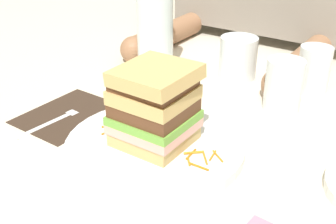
# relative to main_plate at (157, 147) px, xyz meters

# --- Properties ---
(ground_plane) EXTENTS (3.00, 3.00, 0.00)m
(ground_plane) POSITION_rel_main_plate_xyz_m (-0.00, 0.03, -0.01)
(ground_plane) COLOR beige
(main_plate) EXTENTS (0.28, 0.28, 0.02)m
(main_plate) POSITION_rel_main_plate_xyz_m (0.00, 0.00, 0.00)
(main_plate) COLOR white
(main_plate) RESTS_ON ground_plane
(sandwich) EXTENTS (0.11, 0.11, 0.13)m
(sandwich) POSITION_rel_main_plate_xyz_m (0.00, -0.00, 0.07)
(sandwich) COLOR tan
(sandwich) RESTS_ON main_plate
(carrot_shred_0) EXTENTS (0.01, 0.02, 0.00)m
(carrot_shred_0) POSITION_rel_main_plate_xyz_m (-0.07, -0.01, 0.01)
(carrot_shred_0) COLOR orange
(carrot_shred_0) RESTS_ON main_plate
(carrot_shred_1) EXTENTS (0.03, 0.01, 0.00)m
(carrot_shred_1) POSITION_rel_main_plate_xyz_m (-0.08, 0.02, 0.01)
(carrot_shred_1) COLOR orange
(carrot_shred_1) RESTS_ON main_plate
(carrot_shred_2) EXTENTS (0.02, 0.01, 0.00)m
(carrot_shred_2) POSITION_rel_main_plate_xyz_m (-0.08, 0.01, 0.01)
(carrot_shred_2) COLOR orange
(carrot_shred_2) RESTS_ON main_plate
(carrot_shred_3) EXTENTS (0.01, 0.02, 0.00)m
(carrot_shred_3) POSITION_rel_main_plate_xyz_m (-0.09, 0.01, 0.01)
(carrot_shred_3) COLOR orange
(carrot_shred_3) RESTS_ON main_plate
(carrot_shred_4) EXTENTS (0.01, 0.03, 0.00)m
(carrot_shred_4) POSITION_rel_main_plate_xyz_m (-0.07, 0.01, 0.01)
(carrot_shred_4) COLOR orange
(carrot_shred_4) RESTS_ON main_plate
(carrot_shred_5) EXTENTS (0.03, 0.02, 0.00)m
(carrot_shred_5) POSITION_rel_main_plate_xyz_m (-0.09, -0.00, 0.01)
(carrot_shred_5) COLOR orange
(carrot_shred_5) RESTS_ON main_plate
(carrot_shred_6) EXTENTS (0.02, 0.02, 0.00)m
(carrot_shred_6) POSITION_rel_main_plate_xyz_m (-0.09, -0.01, 0.01)
(carrot_shred_6) COLOR orange
(carrot_shred_6) RESTS_ON main_plate
(carrot_shred_7) EXTENTS (0.01, 0.03, 0.00)m
(carrot_shred_7) POSITION_rel_main_plate_xyz_m (-0.08, -0.02, 0.01)
(carrot_shred_7) COLOR orange
(carrot_shred_7) RESTS_ON main_plate
(carrot_shred_8) EXTENTS (0.03, 0.02, 0.00)m
(carrot_shred_8) POSITION_rel_main_plate_xyz_m (-0.06, 0.01, 0.01)
(carrot_shred_8) COLOR orange
(carrot_shred_8) RESTS_ON main_plate
(carrot_shred_9) EXTENTS (0.03, 0.00, 0.00)m
(carrot_shred_9) POSITION_rel_main_plate_xyz_m (0.09, -0.02, 0.01)
(carrot_shred_9) COLOR orange
(carrot_shred_9) RESTS_ON main_plate
(carrot_shred_10) EXTENTS (0.02, 0.03, 0.00)m
(carrot_shred_10) POSITION_rel_main_plate_xyz_m (0.08, 0.00, 0.01)
(carrot_shred_10) COLOR orange
(carrot_shred_10) RESTS_ON main_plate
(carrot_shred_11) EXTENTS (0.01, 0.03, 0.00)m
(carrot_shred_11) POSITION_rel_main_plate_xyz_m (0.06, -0.00, 0.01)
(carrot_shred_11) COLOR orange
(carrot_shred_11) RESTS_ON main_plate
(carrot_shred_12) EXTENTS (0.02, 0.02, 0.00)m
(carrot_shred_12) POSITION_rel_main_plate_xyz_m (0.06, 0.00, 0.01)
(carrot_shred_12) COLOR orange
(carrot_shred_12) RESTS_ON main_plate
(carrot_shred_13) EXTENTS (0.01, 0.03, 0.00)m
(carrot_shred_13) POSITION_rel_main_plate_xyz_m (0.09, 0.01, 0.01)
(carrot_shred_13) COLOR orange
(carrot_shred_13) RESTS_ON main_plate
(carrot_shred_14) EXTENTS (0.02, 0.02, 0.00)m
(carrot_shred_14) POSITION_rel_main_plate_xyz_m (0.07, -0.02, 0.01)
(carrot_shred_14) COLOR orange
(carrot_shred_14) RESTS_ON main_plate
(carrot_shred_15) EXTENTS (0.03, 0.02, 0.00)m
(carrot_shred_15) POSITION_rel_main_plate_xyz_m (0.10, 0.02, 0.01)
(carrot_shred_15) COLOR orange
(carrot_shred_15) RESTS_ON main_plate
(napkin_dark) EXTENTS (0.14, 0.18, 0.00)m
(napkin_dark) POSITION_rel_main_plate_xyz_m (-0.21, 0.01, -0.01)
(napkin_dark) COLOR #38281E
(napkin_dark) RESTS_ON ground_plane
(fork) EXTENTS (0.03, 0.17, 0.00)m
(fork) POSITION_rel_main_plate_xyz_m (-0.21, -0.01, -0.00)
(fork) COLOR silver
(fork) RESTS_ON napkin_dark
(knife) EXTENTS (0.04, 0.20, 0.00)m
(knife) POSITION_rel_main_plate_xyz_m (0.17, -0.01, -0.01)
(knife) COLOR silver
(knife) RESTS_ON ground_plane
(juice_glass) EXTENTS (0.07, 0.07, 0.10)m
(juice_glass) POSITION_rel_main_plate_xyz_m (0.11, 0.25, 0.04)
(juice_glass) COLOR white
(juice_glass) RESTS_ON ground_plane
(water_bottle) EXTENTS (0.08, 0.08, 0.27)m
(water_bottle) POSITION_rel_main_plate_xyz_m (-0.20, 0.27, 0.11)
(water_bottle) COLOR silver
(water_bottle) RESTS_ON ground_plane
(empty_tumbler_0) EXTENTS (0.06, 0.06, 0.09)m
(empty_tumbler_0) POSITION_rel_main_plate_xyz_m (0.13, 0.36, 0.04)
(empty_tumbler_0) COLOR silver
(empty_tumbler_0) RESTS_ON ground_plane
(empty_tumbler_1) EXTENTS (0.08, 0.08, 0.09)m
(empty_tumbler_1) POSITION_rel_main_plate_xyz_m (-0.03, 0.34, 0.04)
(empty_tumbler_1) COLOR silver
(empty_tumbler_1) RESTS_ON ground_plane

